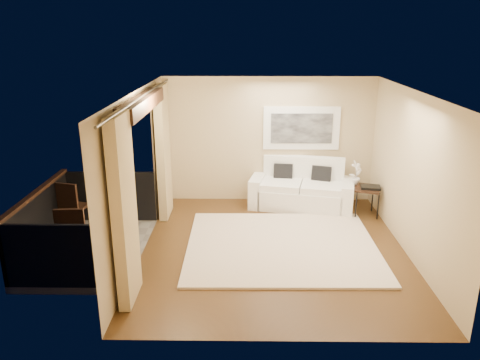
{
  "coord_description": "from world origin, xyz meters",
  "views": [
    {
      "loc": [
        -0.49,
        -7.33,
        3.66
      ],
      "look_at": [
        -0.59,
        0.65,
        1.05
      ],
      "focal_mm": 35.0,
      "sensor_mm": 36.0,
      "label": 1
    }
  ],
  "objects_px": {
    "orchid": "(356,173)",
    "bistro_table": "(110,205)",
    "side_table": "(365,190)",
    "sofa": "(302,190)",
    "balcony_chair_near": "(69,238)",
    "balcony_chair_far": "(71,203)",
    "ice_bucket": "(99,193)"
  },
  "relations": [
    {
      "from": "side_table",
      "to": "bistro_table",
      "type": "height_order",
      "value": "bistro_table"
    },
    {
      "from": "sofa",
      "to": "balcony_chair_near",
      "type": "xyz_separation_m",
      "value": [
        -3.88,
        -2.99,
        0.25
      ]
    },
    {
      "from": "sofa",
      "to": "balcony_chair_far",
      "type": "distance_m",
      "value": 4.65
    },
    {
      "from": "balcony_chair_far",
      "to": "balcony_chair_near",
      "type": "xyz_separation_m",
      "value": [
        0.56,
        -1.61,
        0.05
      ]
    },
    {
      "from": "bistro_table",
      "to": "balcony_chair_near",
      "type": "height_order",
      "value": "balcony_chair_near"
    },
    {
      "from": "orchid",
      "to": "balcony_chair_near",
      "type": "xyz_separation_m",
      "value": [
        -4.92,
        -2.62,
        -0.24
      ]
    },
    {
      "from": "side_table",
      "to": "balcony_chair_near",
      "type": "distance_m",
      "value": 5.67
    },
    {
      "from": "balcony_chair_near",
      "to": "balcony_chair_far",
      "type": "bearing_deg",
      "value": 105.52
    },
    {
      "from": "bistro_table",
      "to": "balcony_chair_far",
      "type": "xyz_separation_m",
      "value": [
        -0.89,
        0.53,
        -0.17
      ]
    },
    {
      "from": "balcony_chair_far",
      "to": "bistro_table",
      "type": "bearing_deg",
      "value": 164.06
    },
    {
      "from": "balcony_chair_near",
      "to": "ice_bucket",
      "type": "xyz_separation_m",
      "value": [
        0.14,
        1.17,
        0.31
      ]
    },
    {
      "from": "balcony_chair_far",
      "to": "side_table",
      "type": "bearing_deg",
      "value": -156.34
    },
    {
      "from": "sofa",
      "to": "balcony_chair_near",
      "type": "bearing_deg",
      "value": -130.39
    },
    {
      "from": "sofa",
      "to": "orchid",
      "type": "xyz_separation_m",
      "value": [
        1.04,
        -0.36,
        0.49
      ]
    },
    {
      "from": "balcony_chair_near",
      "to": "ice_bucket",
      "type": "bearing_deg",
      "value": 79.73
    },
    {
      "from": "sofa",
      "to": "balcony_chair_near",
      "type": "relative_size",
      "value": 2.17
    },
    {
      "from": "sofa",
      "to": "ice_bucket",
      "type": "height_order",
      "value": "sofa"
    },
    {
      "from": "ice_bucket",
      "to": "balcony_chair_far",
      "type": "bearing_deg",
      "value": 147.56
    },
    {
      "from": "sofa",
      "to": "bistro_table",
      "type": "distance_m",
      "value": 4.04
    },
    {
      "from": "orchid",
      "to": "bistro_table",
      "type": "relative_size",
      "value": 0.58
    },
    {
      "from": "bistro_table",
      "to": "balcony_chair_far",
      "type": "bearing_deg",
      "value": 149.16
    },
    {
      "from": "bistro_table",
      "to": "balcony_chair_far",
      "type": "height_order",
      "value": "balcony_chair_far"
    },
    {
      "from": "ice_bucket",
      "to": "sofa",
      "type": "bearing_deg",
      "value": 25.93
    },
    {
      "from": "sofa",
      "to": "bistro_table",
      "type": "height_order",
      "value": "sofa"
    },
    {
      "from": "bistro_table",
      "to": "balcony_chair_near",
      "type": "relative_size",
      "value": 0.84
    },
    {
      "from": "side_table",
      "to": "balcony_chair_near",
      "type": "height_order",
      "value": "balcony_chair_near"
    },
    {
      "from": "side_table",
      "to": "ice_bucket",
      "type": "distance_m",
      "value": 5.15
    },
    {
      "from": "orchid",
      "to": "balcony_chair_far",
      "type": "distance_m",
      "value": 5.58
    },
    {
      "from": "side_table",
      "to": "bistro_table",
      "type": "distance_m",
      "value": 4.97
    },
    {
      "from": "sofa",
      "to": "balcony_chair_near",
      "type": "distance_m",
      "value": 4.9
    },
    {
      "from": "bistro_table",
      "to": "sofa",
      "type": "bearing_deg",
      "value": 28.32
    },
    {
      "from": "orchid",
      "to": "ice_bucket",
      "type": "relative_size",
      "value": 2.54
    }
  ]
}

